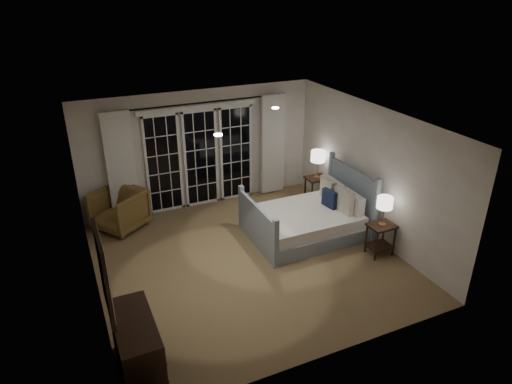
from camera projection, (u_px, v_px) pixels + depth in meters
name	position (u px, v px, depth m)	size (l,w,h in m)	color
floor	(247.00, 260.00, 8.03)	(5.00, 5.00, 0.00)	olive
ceiling	(246.00, 122.00, 6.97)	(5.00, 5.00, 0.00)	white
wall_left	(88.00, 226.00, 6.57)	(0.02, 5.00, 2.50)	beige
wall_right	(371.00, 172.00, 8.43)	(0.02, 5.00, 2.50)	beige
wall_back	(200.00, 149.00, 9.56)	(5.00, 0.02, 2.50)	beige
wall_front	(330.00, 278.00, 5.44)	(5.00, 0.02, 2.50)	beige
french_doors	(201.00, 157.00, 9.60)	(2.50, 0.04, 2.20)	black
curtain_rod	(199.00, 103.00, 9.06)	(0.03, 0.03, 3.50)	black
curtain_left	(121.00, 168.00, 8.89)	(0.55, 0.10, 2.25)	silver
curtain_right	(273.00, 145.00, 10.12)	(0.55, 0.10, 2.25)	silver
downlight_a	(275.00, 108.00, 7.77)	(0.12, 0.12, 0.01)	white
downlight_b	(218.00, 135.00, 6.42)	(0.12, 0.12, 0.01)	white
bed	(309.00, 220.00, 8.70)	(2.08, 1.48, 1.20)	#8893A4
nightstand_left	(381.00, 235.00, 8.04)	(0.46, 0.36, 0.59)	black
nightstand_right	(316.00, 186.00, 9.93)	(0.46, 0.37, 0.60)	black
lamp_left	(385.00, 203.00, 7.78)	(0.27, 0.27, 0.53)	#B48048
lamp_right	(318.00, 156.00, 9.64)	(0.31, 0.31, 0.60)	#B48048
armchair	(119.00, 210.00, 8.90)	(0.86, 0.89, 0.81)	brown
dresser	(137.00, 347.00, 5.56)	(0.48, 1.13, 0.80)	black
mirror	(104.00, 274.00, 4.99)	(0.05, 0.85, 1.00)	black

